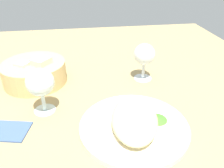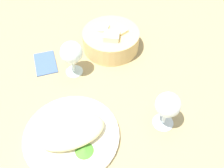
% 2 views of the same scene
% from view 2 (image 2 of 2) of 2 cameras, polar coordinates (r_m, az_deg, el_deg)
% --- Properties ---
extents(ground_plane, '(1.40, 1.40, 0.02)m').
position_cam_2_polar(ground_plane, '(0.83, -1.80, -0.64)').
color(ground_plane, tan).
extents(plate, '(0.26, 0.26, 0.01)m').
position_cam_2_polar(plate, '(0.72, -8.96, -11.27)').
color(plate, white).
rests_on(plate, ground_plane).
extents(omelette, '(0.20, 0.14, 0.04)m').
position_cam_2_polar(omelette, '(0.70, -9.21, -10.27)').
color(omelette, beige).
rests_on(omelette, plate).
extents(lettuce_garnish, '(0.05, 0.05, 0.01)m').
position_cam_2_polar(lettuce_garnish, '(0.68, -6.16, -14.33)').
color(lettuce_garnish, '#478E2C').
rests_on(lettuce_garnish, plate).
extents(bread_basket, '(0.20, 0.20, 0.09)m').
position_cam_2_polar(bread_basket, '(0.93, -0.23, 9.77)').
color(bread_basket, '#D8B573').
rests_on(bread_basket, ground_plane).
extents(wine_glass_near, '(0.07, 0.07, 0.12)m').
position_cam_2_polar(wine_glass_near, '(0.69, 12.24, -4.80)').
color(wine_glass_near, silver).
rests_on(wine_glass_near, ground_plane).
extents(wine_glass_far, '(0.07, 0.07, 0.12)m').
position_cam_2_polar(wine_glass_far, '(0.81, -8.94, 6.69)').
color(wine_glass_far, silver).
rests_on(wine_glass_far, ground_plane).
extents(folded_napkin, '(0.09, 0.12, 0.01)m').
position_cam_2_polar(folded_napkin, '(0.92, -14.56, 4.61)').
color(folded_napkin, '#425C90').
rests_on(folded_napkin, ground_plane).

